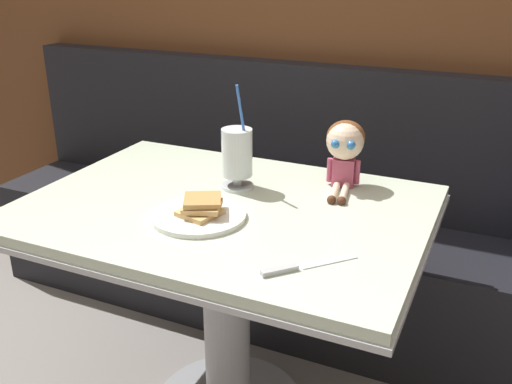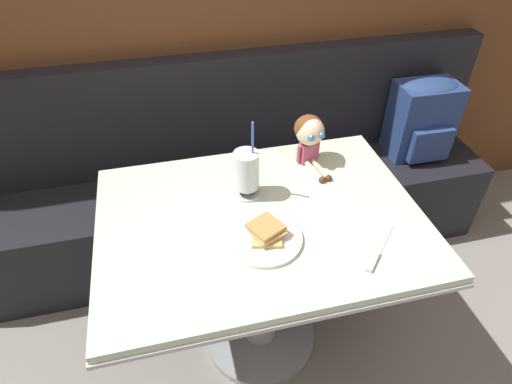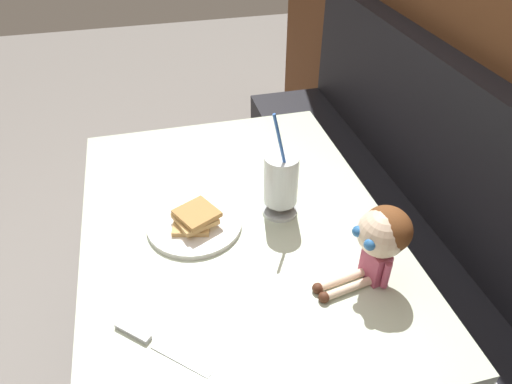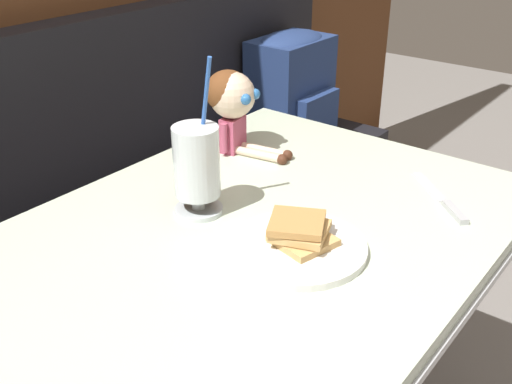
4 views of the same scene
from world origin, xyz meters
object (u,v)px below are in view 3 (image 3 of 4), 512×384
Objects in this scene: toast_plate at (195,222)px; milkshake_glass at (281,183)px; seated_doll at (381,237)px; butter_knife at (146,339)px.

milkshake_glass is at bearing 91.18° from toast_plate.
seated_doll is (0.27, 0.38, 0.11)m from toast_plate.
seated_doll is at bearing 27.36° from milkshake_glass.
seated_doll is (0.28, 0.14, 0.03)m from milkshake_glass.
milkshake_glass is at bearing -152.64° from seated_doll.
toast_plate is 0.48m from seated_doll.
milkshake_glass is 0.32m from seated_doll.
milkshake_glass reaches higher than toast_plate.
toast_plate is 0.35m from butter_knife.
milkshake_glass is 0.51m from butter_knife.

